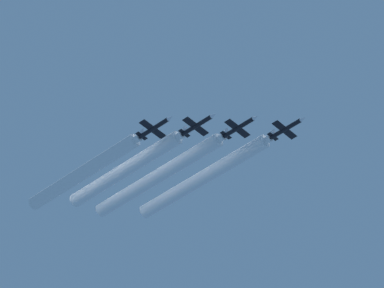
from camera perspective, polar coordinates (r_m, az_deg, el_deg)
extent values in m
cylinder|color=black|center=(333.69, 4.30, 0.69)|extent=(1.16, 10.00, 1.16)
cone|color=silver|center=(331.19, 5.08, 1.15)|extent=(1.10, 1.68, 1.10)
ellipsoid|color=#332D14|center=(333.08, 4.59, 0.93)|extent=(0.64, 2.32, 0.52)
cube|color=black|center=(333.85, 4.23, 0.64)|extent=(8.42, 2.00, 0.13)
cube|color=black|center=(335.68, 3.70, 0.34)|extent=(3.58, 1.16, 0.13)
cube|color=silver|center=(336.64, 3.70, 0.53)|extent=(0.11, 1.37, 1.79)
cylinder|color=black|center=(336.01, 3.60, 0.28)|extent=(0.87, 0.63, 0.87)
cylinder|color=black|center=(330.83, 2.14, 0.76)|extent=(1.16, 10.00, 1.16)
cone|color=silver|center=(328.17, 2.92, 1.22)|extent=(1.10, 1.68, 1.10)
ellipsoid|color=#332D14|center=(330.15, 2.43, 1.00)|extent=(0.64, 2.32, 0.52)
cube|color=black|center=(331.00, 2.08, 0.71)|extent=(8.42, 2.00, 0.13)
cube|color=black|center=(332.95, 1.55, 0.40)|extent=(3.58, 1.16, 0.13)
cube|color=silver|center=(333.91, 1.56, 0.59)|extent=(0.11, 1.37, 1.79)
cylinder|color=black|center=(333.30, 1.46, 0.35)|extent=(0.87, 0.63, 0.87)
cylinder|color=black|center=(328.65, 0.23, 0.85)|extent=(1.16, 10.00, 1.16)
cone|color=silver|center=(325.85, 0.99, 1.32)|extent=(1.10, 1.68, 1.10)
ellipsoid|color=#332D14|center=(327.92, 0.52, 1.09)|extent=(0.64, 2.32, 0.52)
cube|color=black|center=(328.84, 0.17, 0.80)|extent=(8.42, 2.00, 0.13)
cube|color=black|center=(330.88, -0.35, 0.49)|extent=(3.58, 1.16, 0.13)
cube|color=silver|center=(331.84, -0.34, 0.69)|extent=(0.11, 1.37, 1.79)
cylinder|color=black|center=(331.25, -0.45, 0.44)|extent=(0.87, 0.63, 0.87)
cylinder|color=black|center=(327.51, -1.74, 0.73)|extent=(1.16, 10.00, 1.16)
cone|color=silver|center=(324.55, -0.99, 1.20)|extent=(1.10, 1.68, 1.10)
ellipsoid|color=#332D14|center=(326.72, -1.46, 0.97)|extent=(0.64, 2.32, 0.52)
cube|color=black|center=(327.71, -1.80, 0.68)|extent=(8.42, 2.00, 0.13)
cube|color=black|center=(329.86, -2.31, 0.37)|extent=(3.58, 1.16, 0.13)
cube|color=silver|center=(330.81, -2.30, 0.56)|extent=(0.11, 1.37, 1.79)
cylinder|color=black|center=(330.24, -2.40, 0.31)|extent=(0.87, 0.63, 0.87)
cylinder|color=white|center=(345.25, 1.08, -1.19)|extent=(1.98, 39.26, 1.98)
cylinder|color=white|center=(347.59, 0.50, -1.54)|extent=(3.76, 45.15, 3.76)
cylinder|color=white|center=(343.02, -1.01, -1.14)|extent=(1.98, 39.05, 1.98)
cylinder|color=white|center=(345.47, -1.58, -1.48)|extent=(3.76, 44.90, 3.76)
cylinder|color=white|center=(340.16, -2.59, -0.88)|extent=(1.98, 34.35, 1.98)
cylinder|color=white|center=(342.39, -3.08, -1.19)|extent=(3.76, 39.50, 3.76)
cylinder|color=white|center=(339.62, -4.50, -1.01)|extent=(1.98, 34.47, 1.98)
cylinder|color=white|center=(341.96, -4.99, -1.32)|extent=(3.76, 39.64, 3.76)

